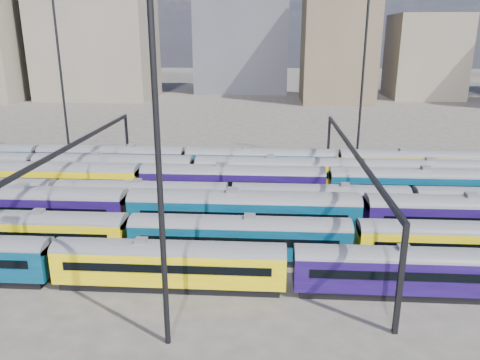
# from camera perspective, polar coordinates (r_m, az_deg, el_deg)

# --- Properties ---
(ground) EXTENTS (500.00, 500.00, 0.00)m
(ground) POSITION_cam_1_polar(r_m,az_deg,el_deg) (51.33, 1.91, -4.71)
(ground) COLOR #433E39
(ground) RESTS_ON ground
(rake_0) EXTENTS (111.90, 2.73, 4.58)m
(rake_0) POSITION_cam_1_polar(r_m,az_deg,el_deg) (36.69, 6.11, -10.04)
(rake_0) COLOR black
(rake_0) RESTS_ON ground
(rake_1) EXTENTS (98.50, 2.89, 4.85)m
(rake_1) POSITION_cam_1_polar(r_m,az_deg,el_deg) (41.17, -0.04, -6.56)
(rake_1) COLOR black
(rake_1) RESTS_ON ground
(rake_2) EXTENTS (136.91, 3.34, 5.64)m
(rake_2) POSITION_cam_1_polar(r_m,az_deg,el_deg) (47.62, -13.47, -3.16)
(rake_2) COLOR black
(rake_2) RESTS_ON ground
(rake_3) EXTENTS (95.87, 2.81, 4.72)m
(rake_3) POSITION_cam_1_polar(r_m,az_deg,el_deg) (52.29, -11.85, -1.77)
(rake_3) COLOR black
(rake_3) RESTS_ON ground
(rake_4) EXTENTS (132.18, 3.22, 5.44)m
(rake_4) POSITION_cam_1_polar(r_m,az_deg,el_deg) (57.15, -12.03, 0.25)
(rake_4) COLOR black
(rake_4) RESTS_ON ground
(rake_5) EXTENTS (126.77, 3.09, 5.21)m
(rake_5) POSITION_cam_1_polar(r_m,az_deg,el_deg) (60.67, -5.62, 1.41)
(rake_5) COLOR black
(rake_5) RESTS_ON ground
(rake_6) EXTENTS (104.62, 3.06, 5.16)m
(rake_6) POSITION_cam_1_polar(r_m,az_deg,el_deg) (64.74, 2.52, 2.47)
(rake_6) COLOR black
(rake_6) RESTS_ON ground
(gantry_1) EXTENTS (0.35, 40.35, 8.03)m
(gantry_1) POSITION_cam_1_polar(r_m,az_deg,el_deg) (53.61, -19.93, 2.83)
(gantry_1) COLOR black
(gantry_1) RESTS_ON ground
(gantry_2) EXTENTS (0.35, 40.35, 8.03)m
(gantry_2) POSITION_cam_1_polar(r_m,az_deg,el_deg) (49.94, 13.54, 2.39)
(gantry_2) COLOR black
(gantry_2) RESTS_ON ground
(mast_1) EXTENTS (1.40, 0.50, 25.60)m
(mast_1) POSITION_cam_1_polar(r_m,az_deg,el_deg) (76.51, -21.03, 12.20)
(mast_1) COLOR black
(mast_1) RESTS_ON ground
(mast_2) EXTENTS (1.40, 0.50, 25.60)m
(mast_2) POSITION_cam_1_polar(r_m,az_deg,el_deg) (26.88, -10.10, 5.86)
(mast_2) COLOR black
(mast_2) RESTS_ON ground
(mast_3) EXTENTS (1.40, 0.50, 25.60)m
(mast_3) POSITION_cam_1_polar(r_m,az_deg,el_deg) (73.09, 14.78, 12.58)
(mast_3) COLOR black
(mast_3) RESTS_ON ground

